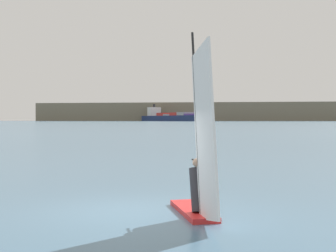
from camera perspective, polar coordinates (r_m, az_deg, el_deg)
name	(u,v)px	position (r m, az deg, el deg)	size (l,w,h in m)	color
ground_plane	(130,211)	(10.89, -5.06, -11.18)	(4000.00, 4000.00, 0.00)	#476B84
windsurfer	(199,168)	(9.99, 4.14, -5.58)	(1.87, 2.88, 4.40)	red
cargo_ship	(173,117)	(748.78, 0.65, 1.18)	(158.33, 142.57, 31.74)	navy
distant_headland	(261,113)	(1020.82, 12.26, 1.68)	(915.83, 404.88, 35.53)	#756B56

